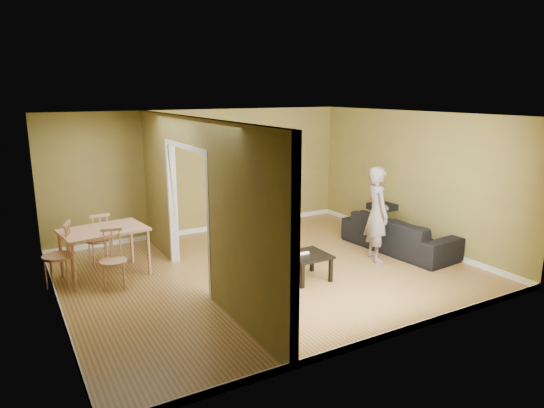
% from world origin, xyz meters
% --- Properties ---
extents(room_shell, '(6.50, 6.50, 6.50)m').
position_xyz_m(room_shell, '(0.00, 0.00, 1.30)').
color(room_shell, '#BA8344').
rests_on(room_shell, ground).
extents(partition, '(0.22, 5.50, 2.60)m').
position_xyz_m(partition, '(-1.20, 0.00, 1.30)').
color(partition, olive).
rests_on(partition, ground).
extents(wall_speaker, '(0.10, 0.10, 0.10)m').
position_xyz_m(wall_speaker, '(1.50, 2.69, 1.90)').
color(wall_speaker, black).
rests_on(wall_speaker, room_shell).
extents(sofa, '(2.35, 1.16, 0.86)m').
position_xyz_m(sofa, '(2.70, -0.27, 0.43)').
color(sofa, black).
rests_on(sofa, ground).
extents(person, '(0.86, 0.75, 1.99)m').
position_xyz_m(person, '(1.97, -0.45, 1.00)').
color(person, slate).
rests_on(person, ground).
extents(bookshelf, '(0.82, 0.36, 1.95)m').
position_xyz_m(bookshelf, '(0.57, 2.60, 0.98)').
color(bookshelf, white).
rests_on(bookshelf, ground).
extents(paper_box_navy_a, '(0.46, 0.30, 0.23)m').
position_xyz_m(paper_box_navy_a, '(0.57, 2.56, 0.53)').
color(paper_box_navy_a, navy).
rests_on(paper_box_navy_a, bookshelf).
extents(paper_box_teal, '(0.41, 0.26, 0.21)m').
position_xyz_m(paper_box_teal, '(0.56, 2.56, 0.90)').
color(paper_box_teal, '#11594B').
rests_on(paper_box_teal, bookshelf).
extents(paper_box_navy_b, '(0.42, 0.27, 0.21)m').
position_xyz_m(paper_box_navy_b, '(0.53, 2.56, 1.29)').
color(paper_box_navy_b, navy).
rests_on(paper_box_navy_b, bookshelf).
extents(coffee_table, '(0.64, 0.64, 0.43)m').
position_xyz_m(coffee_table, '(0.38, -0.64, 0.36)').
color(coffee_table, black).
rests_on(coffee_table, ground).
extents(game_controller, '(0.16, 0.04, 0.03)m').
position_xyz_m(game_controller, '(0.33, -0.61, 0.44)').
color(game_controller, white).
rests_on(game_controller, coffee_table).
extents(dining_table, '(1.29, 0.86, 0.80)m').
position_xyz_m(dining_table, '(-2.41, 1.12, 0.72)').
color(dining_table, '#E6A476').
rests_on(dining_table, ground).
extents(chair_left, '(0.60, 0.60, 1.02)m').
position_xyz_m(chair_left, '(-3.12, 1.07, 0.51)').
color(chair_left, tan).
rests_on(chair_left, ground).
extents(chair_near, '(0.50, 0.50, 0.92)m').
position_xyz_m(chair_near, '(-2.40, 0.55, 0.46)').
color(chair_near, '#D4AC82').
rests_on(chair_near, ground).
extents(chair_far, '(0.46, 0.46, 0.94)m').
position_xyz_m(chair_far, '(-2.38, 1.75, 0.47)').
color(chair_far, tan).
rests_on(chair_far, ground).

